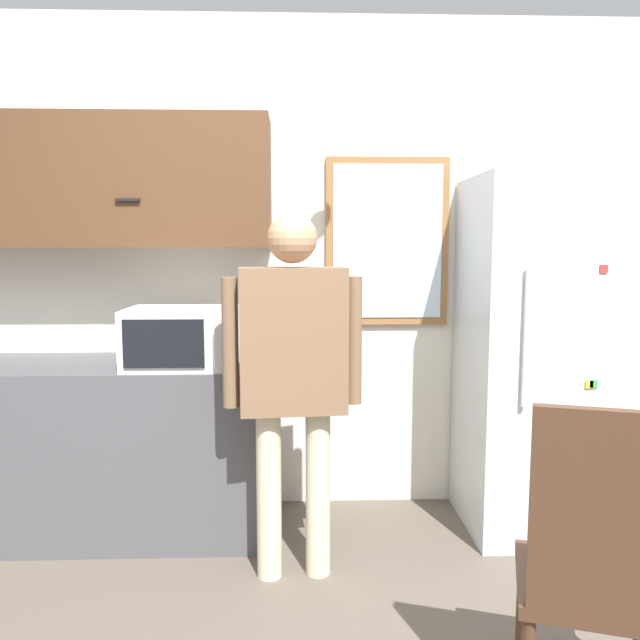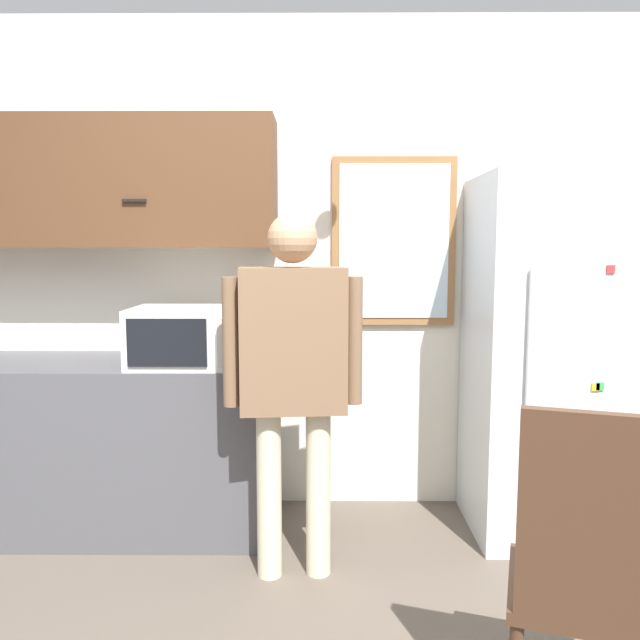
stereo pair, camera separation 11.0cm
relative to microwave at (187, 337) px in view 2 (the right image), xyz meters
The scene contains 8 objects.
back_wall 0.75m from the microwave, 43.31° to the left, with size 6.00×0.06×2.70m.
counter 0.88m from the microwave, behind, with size 2.14×0.65×0.88m.
upper_cabinets 1.04m from the microwave, 156.89° to the left, with size 2.14×0.33×0.67m.
microwave is the anchor object (origin of this frame).
person 0.67m from the microwave, 34.97° to the right, with size 0.60×0.26×1.61m.
refrigerator 1.80m from the microwave, ahead, with size 0.71×0.70×1.82m.
chair 2.03m from the microwave, 43.65° to the right, with size 0.54×0.54×1.04m.
window 1.23m from the microwave, 21.51° to the left, with size 0.68×0.05×0.92m.
Camera 2 is at (0.19, -1.63, 1.46)m, focal length 35.00 mm.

